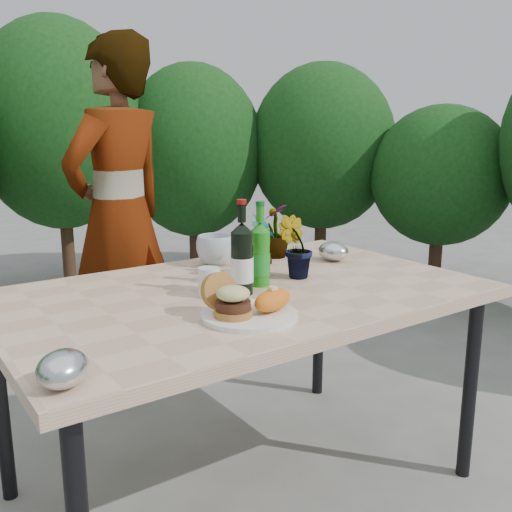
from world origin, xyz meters
TOP-DOWN VIEW (x-y plane):
  - ground at (0.00, 0.00)m, footprint 80.00×80.00m
  - patio_table at (0.00, 0.00)m, footprint 1.60×1.00m
  - shrub_hedge at (0.28, 1.54)m, footprint 6.87×5.13m
  - dinner_plate at (-0.15, -0.26)m, footprint 0.28×0.28m
  - burger_stack at (-0.20, -0.24)m, footprint 0.11×0.16m
  - sweet_potato at (-0.08, -0.28)m, footprint 0.17×0.12m
  - grilled_veg at (-0.13, -0.17)m, footprint 0.08×0.05m
  - wine_bottle at (-0.03, -0.04)m, footprint 0.07×0.07m
  - sparkling_water at (0.08, 0.01)m, footprint 0.07×0.07m
  - plastic_cup at (-0.13, -0.01)m, footprint 0.07×0.07m
  - seedling_left at (0.16, 0.11)m, footprint 0.15×0.13m
  - seedling_mid at (0.24, 0.02)m, footprint 0.16×0.16m
  - seedling_right at (0.39, 0.33)m, footprint 0.18×0.18m
  - blue_bowl at (0.11, 0.36)m, footprint 0.18×0.18m
  - foil_packet_left at (-0.72, -0.40)m, footprint 0.17×0.17m
  - foil_packet_right at (0.54, 0.14)m, footprint 0.13×0.15m
  - person at (0.01, 1.11)m, footprint 0.74×0.62m

SIDE VIEW (x-z plane):
  - ground at x=0.00m, z-range 0.00..0.00m
  - patio_table at x=0.00m, z-range 0.32..1.07m
  - dinner_plate at x=-0.15m, z-range 0.75..0.76m
  - grilled_veg at x=-0.13m, z-range 0.76..0.79m
  - foil_packet_left at x=-0.72m, z-range 0.75..0.83m
  - foil_packet_right at x=0.54m, z-range 0.75..0.83m
  - sweet_potato at x=-0.08m, z-range 0.77..0.83m
  - plastic_cup at x=-0.13m, z-range 0.75..0.84m
  - blue_bowl at x=0.11m, z-range 0.75..0.87m
  - burger_stack at x=-0.20m, z-range 0.75..0.87m
  - sparkling_water at x=0.08m, z-range 0.71..1.00m
  - person at x=0.01m, z-range 0.00..1.72m
  - seedling_right at x=0.39m, z-range 0.75..0.97m
  - seedling_mid at x=0.24m, z-range 0.75..0.98m
  - wine_bottle at x=-0.03m, z-range 0.71..1.02m
  - seedling_left at x=0.16m, z-range 0.75..0.98m
  - shrub_hedge at x=0.28m, z-range 0.07..2.18m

